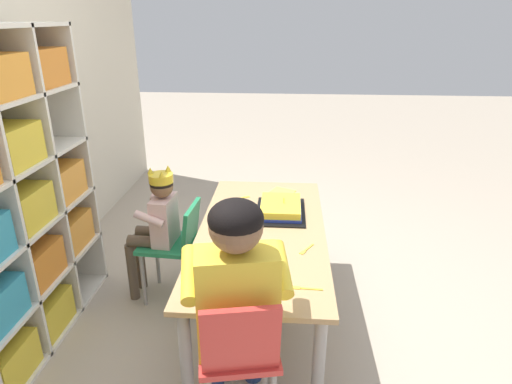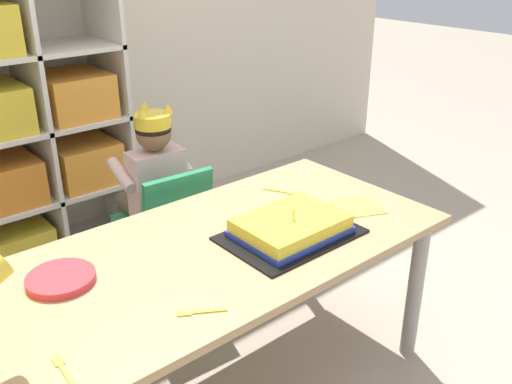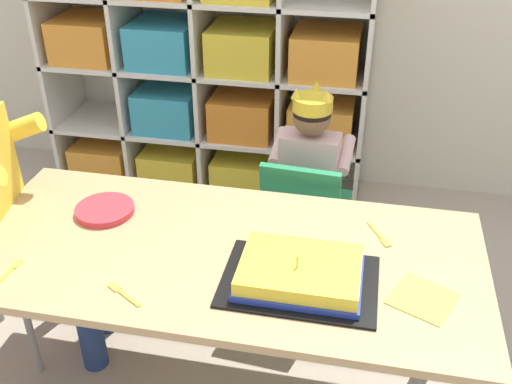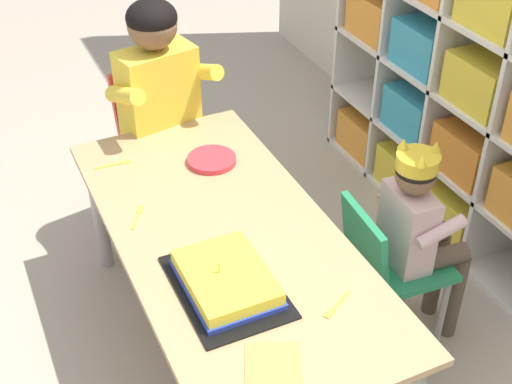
{
  "view_description": "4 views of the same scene",
  "coord_description": "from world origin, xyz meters",
  "px_view_note": "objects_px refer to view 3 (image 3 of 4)",
  "views": [
    {
      "loc": [
        -2.12,
        -0.12,
        1.64
      ],
      "look_at": [
        0.19,
        0.04,
        0.71
      ],
      "focal_mm": 30.8,
      "sensor_mm": 36.0,
      "label": 1
    },
    {
      "loc": [
        -0.83,
        -1.19,
        1.41
      ],
      "look_at": [
        0.16,
        -0.02,
        0.72
      ],
      "focal_mm": 39.71,
      "sensor_mm": 36.0,
      "label": 2
    },
    {
      "loc": [
        0.36,
        -1.3,
        1.58
      ],
      "look_at": [
        0.09,
        0.04,
        0.75
      ],
      "focal_mm": 41.6,
      "sensor_mm": 36.0,
      "label": 3
    },
    {
      "loc": [
        1.63,
        -0.65,
        2.0
      ],
      "look_at": [
        0.13,
        0.05,
        0.8
      ],
      "focal_mm": 49.12,
      "sensor_mm": 36.0,
      "label": 4
    }
  ],
  "objects_px": {
    "fork_near_child_seat": "(380,236)",
    "paper_plate_stack": "(105,210)",
    "fork_beside_plate_stack": "(122,293)",
    "birthday_cake_on_tray": "(300,274)",
    "fork_at_table_front_edge": "(8,273)",
    "classroom_chair_blue": "(304,212)",
    "activity_table": "(223,269)",
    "child_with_crown": "(311,164)"
  },
  "relations": [
    {
      "from": "activity_table",
      "to": "paper_plate_stack",
      "type": "xyz_separation_m",
      "value": [
        -0.4,
        0.11,
        0.08
      ]
    },
    {
      "from": "paper_plate_stack",
      "to": "fork_beside_plate_stack",
      "type": "relative_size",
      "value": 1.61
    },
    {
      "from": "birthday_cake_on_tray",
      "to": "fork_beside_plate_stack",
      "type": "bearing_deg",
      "value": -162.83
    },
    {
      "from": "paper_plate_stack",
      "to": "fork_beside_plate_stack",
      "type": "bearing_deg",
      "value": -59.97
    },
    {
      "from": "birthday_cake_on_tray",
      "to": "fork_near_child_seat",
      "type": "distance_m",
      "value": 0.32
    },
    {
      "from": "child_with_crown",
      "to": "fork_at_table_front_edge",
      "type": "xyz_separation_m",
      "value": [
        -0.72,
        -0.85,
        0.04
      ]
    },
    {
      "from": "birthday_cake_on_tray",
      "to": "fork_at_table_front_edge",
      "type": "bearing_deg",
      "value": -171.2
    },
    {
      "from": "fork_near_child_seat",
      "to": "fork_beside_plate_stack",
      "type": "bearing_deg",
      "value": 92.27
    },
    {
      "from": "paper_plate_stack",
      "to": "fork_near_child_seat",
      "type": "height_order",
      "value": "paper_plate_stack"
    },
    {
      "from": "classroom_chair_blue",
      "to": "activity_table",
      "type": "bearing_deg",
      "value": 75.93
    },
    {
      "from": "birthday_cake_on_tray",
      "to": "activity_table",
      "type": "bearing_deg",
      "value": 157.64
    },
    {
      "from": "fork_beside_plate_stack",
      "to": "fork_near_child_seat",
      "type": "relative_size",
      "value": 0.94
    },
    {
      "from": "fork_beside_plate_stack",
      "to": "fork_near_child_seat",
      "type": "height_order",
      "value": "same"
    },
    {
      "from": "fork_beside_plate_stack",
      "to": "fork_at_table_front_edge",
      "type": "relative_size",
      "value": 0.85
    },
    {
      "from": "classroom_chair_blue",
      "to": "fork_beside_plate_stack",
      "type": "distance_m",
      "value": 0.87
    },
    {
      "from": "paper_plate_stack",
      "to": "fork_at_table_front_edge",
      "type": "bearing_deg",
      "value": -112.06
    },
    {
      "from": "fork_beside_plate_stack",
      "to": "fork_near_child_seat",
      "type": "distance_m",
      "value": 0.75
    },
    {
      "from": "child_with_crown",
      "to": "birthday_cake_on_tray",
      "type": "height_order",
      "value": "child_with_crown"
    },
    {
      "from": "fork_near_child_seat",
      "to": "activity_table",
      "type": "bearing_deg",
      "value": 80.66
    },
    {
      "from": "birthday_cake_on_tray",
      "to": "fork_at_table_front_edge",
      "type": "distance_m",
      "value": 0.78
    },
    {
      "from": "paper_plate_stack",
      "to": "fork_beside_plate_stack",
      "type": "height_order",
      "value": "paper_plate_stack"
    },
    {
      "from": "birthday_cake_on_tray",
      "to": "fork_near_child_seat",
      "type": "xyz_separation_m",
      "value": [
        0.2,
        0.25,
        -0.02
      ]
    },
    {
      "from": "activity_table",
      "to": "fork_at_table_front_edge",
      "type": "distance_m",
      "value": 0.58
    },
    {
      "from": "activity_table",
      "to": "classroom_chair_blue",
      "type": "height_order",
      "value": "classroom_chair_blue"
    },
    {
      "from": "fork_near_child_seat",
      "to": "child_with_crown",
      "type": "bearing_deg",
      "value": -0.51
    },
    {
      "from": "fork_at_table_front_edge",
      "to": "paper_plate_stack",
      "type": "bearing_deg",
      "value": 161.26
    },
    {
      "from": "classroom_chair_blue",
      "to": "fork_near_child_seat",
      "type": "relative_size",
      "value": 5.22
    },
    {
      "from": "classroom_chair_blue",
      "to": "fork_near_child_seat",
      "type": "xyz_separation_m",
      "value": [
        0.26,
        -0.37,
        0.19
      ]
    },
    {
      "from": "fork_near_child_seat",
      "to": "paper_plate_stack",
      "type": "bearing_deg",
      "value": 63.95
    },
    {
      "from": "classroom_chair_blue",
      "to": "paper_plate_stack",
      "type": "xyz_separation_m",
      "value": [
        -0.58,
        -0.41,
        0.2
      ]
    },
    {
      "from": "fork_beside_plate_stack",
      "to": "fork_at_table_front_edge",
      "type": "bearing_deg",
      "value": -151.27
    },
    {
      "from": "paper_plate_stack",
      "to": "fork_near_child_seat",
      "type": "xyz_separation_m",
      "value": [
        0.84,
        0.04,
        -0.01
      ]
    },
    {
      "from": "fork_beside_plate_stack",
      "to": "birthday_cake_on_tray",
      "type": "bearing_deg",
      "value": 48.66
    },
    {
      "from": "child_with_crown",
      "to": "fork_beside_plate_stack",
      "type": "height_order",
      "value": "child_with_crown"
    },
    {
      "from": "classroom_chair_blue",
      "to": "fork_beside_plate_stack",
      "type": "height_order",
      "value": "classroom_chair_blue"
    },
    {
      "from": "paper_plate_stack",
      "to": "classroom_chair_blue",
      "type": "bearing_deg",
      "value": 35.57
    },
    {
      "from": "paper_plate_stack",
      "to": "fork_beside_plate_stack",
      "type": "xyz_separation_m",
      "value": [
        0.2,
        -0.35,
        -0.01
      ]
    },
    {
      "from": "activity_table",
      "to": "fork_beside_plate_stack",
      "type": "relative_size",
      "value": 13.08
    },
    {
      "from": "child_with_crown",
      "to": "fork_near_child_seat",
      "type": "height_order",
      "value": "child_with_crown"
    },
    {
      "from": "birthday_cake_on_tray",
      "to": "fork_at_table_front_edge",
      "type": "relative_size",
      "value": 3.09
    },
    {
      "from": "classroom_chair_blue",
      "to": "birthday_cake_on_tray",
      "type": "distance_m",
      "value": 0.66
    },
    {
      "from": "fork_beside_plate_stack",
      "to": "fork_at_table_front_edge",
      "type": "xyz_separation_m",
      "value": [
        -0.33,
        0.02,
        -0.0
      ]
    }
  ]
}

